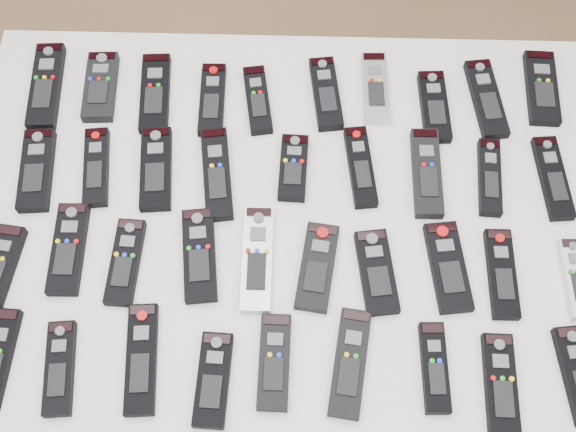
{
  "coord_description": "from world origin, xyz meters",
  "views": [
    {
      "loc": [
        -0.12,
        -0.64,
        2.01
      ],
      "look_at": [
        -0.14,
        -0.05,
        0.8
      ],
      "focal_mm": 45.0,
      "sensor_mm": 36.0,
      "label": 1
    }
  ],
  "objects_px": {
    "remote_16": "(427,173)",
    "remote_20": "(68,249)",
    "remote_36": "(501,386)",
    "remote_10": "(37,170)",
    "remote_13": "(217,174)",
    "remote_18": "(553,178)",
    "remote_12": "(156,169)",
    "remote_24": "(317,267)",
    "table": "(288,233)",
    "remote_21": "(125,262)",
    "remote_31": "(142,359)",
    "remote_23": "(257,259)",
    "remote_5": "(326,94)",
    "remote_11": "(96,167)",
    "remote_34": "(350,363)",
    "remote_28": "(576,278)",
    "remote_32": "(213,380)",
    "remote_19": "(0,265)",
    "remote_2": "(155,93)",
    "remote_35": "(435,368)",
    "remote_7": "(434,107)",
    "remote_3": "(212,100)",
    "remote_8": "(486,99)",
    "remote_15": "(360,167)",
    "remote_14": "(293,168)",
    "remote_25": "(377,272)",
    "remote_1": "(101,87)",
    "remote_22": "(199,255)",
    "remote_33": "(274,362)",
    "remote_4": "(258,100)",
    "remote_17": "(490,177)",
    "remote_26": "(448,267)",
    "remote_9": "(542,88)",
    "remote_0": "(46,86)",
    "remote_30": "(60,368)"
  },
  "relations": [
    {
      "from": "remote_10",
      "to": "remote_14",
      "type": "xyz_separation_m",
      "value": [
        0.5,
        0.02,
        -0.0
      ]
    },
    {
      "from": "remote_15",
      "to": "remote_36",
      "type": "relative_size",
      "value": 0.97
    },
    {
      "from": "remote_28",
      "to": "remote_21",
      "type": "bearing_deg",
      "value": 177.53
    },
    {
      "from": "remote_8",
      "to": "remote_28",
      "type": "distance_m",
      "value": 0.41
    },
    {
      "from": "remote_18",
      "to": "remote_19",
      "type": "relative_size",
      "value": 1.16
    },
    {
      "from": "remote_16",
      "to": "remote_34",
      "type": "height_order",
      "value": "remote_16"
    },
    {
      "from": "remote_0",
      "to": "remote_10",
      "type": "xyz_separation_m",
      "value": [
        0.02,
        -0.2,
        0.0
      ]
    },
    {
      "from": "remote_16",
      "to": "remote_23",
      "type": "relative_size",
      "value": 0.92
    },
    {
      "from": "remote_33",
      "to": "remote_36",
      "type": "distance_m",
      "value": 0.38
    },
    {
      "from": "remote_33",
      "to": "remote_34",
      "type": "height_order",
      "value": "remote_33"
    },
    {
      "from": "remote_13",
      "to": "remote_36",
      "type": "relative_size",
      "value": 1.1
    },
    {
      "from": "remote_12",
      "to": "remote_24",
      "type": "distance_m",
      "value": 0.37
    },
    {
      "from": "remote_18",
      "to": "remote_30",
      "type": "xyz_separation_m",
      "value": [
        -0.89,
        -0.39,
        0.0
      ]
    },
    {
      "from": "remote_18",
      "to": "remote_8",
      "type": "bearing_deg",
      "value": 116.59
    },
    {
      "from": "remote_2",
      "to": "remote_17",
      "type": "height_order",
      "value": "remote_17"
    },
    {
      "from": "remote_5",
      "to": "remote_16",
      "type": "relative_size",
      "value": 0.9
    },
    {
      "from": "remote_23",
      "to": "remote_24",
      "type": "xyz_separation_m",
      "value": [
        0.11,
        -0.01,
        -0.0
      ]
    },
    {
      "from": "remote_8",
      "to": "remote_17",
      "type": "distance_m",
      "value": 0.18
    },
    {
      "from": "remote_32",
      "to": "remote_24",
      "type": "bearing_deg",
      "value": 52.82
    },
    {
      "from": "remote_16",
      "to": "remote_20",
      "type": "xyz_separation_m",
      "value": [
        -0.67,
        -0.18,
        -0.0
      ]
    },
    {
      "from": "table",
      "to": "remote_10",
      "type": "relative_size",
      "value": 7.17
    },
    {
      "from": "remote_1",
      "to": "remote_36",
      "type": "relative_size",
      "value": 0.92
    },
    {
      "from": "remote_14",
      "to": "remote_1",
      "type": "bearing_deg",
      "value": 157.85
    },
    {
      "from": "remote_9",
      "to": "remote_22",
      "type": "relative_size",
      "value": 0.98
    },
    {
      "from": "remote_17",
      "to": "remote_34",
      "type": "distance_m",
      "value": 0.46
    },
    {
      "from": "remote_21",
      "to": "remote_3",
      "type": "bearing_deg",
      "value": 72.61
    },
    {
      "from": "remote_36",
      "to": "remote_10",
      "type": "bearing_deg",
      "value": 156.33
    },
    {
      "from": "remote_28",
      "to": "remote_34",
      "type": "xyz_separation_m",
      "value": [
        -0.41,
        -0.16,
        0.0
      ]
    },
    {
      "from": "remote_7",
      "to": "remote_13",
      "type": "relative_size",
      "value": 0.84
    },
    {
      "from": "remote_36",
      "to": "remote_19",
      "type": "bearing_deg",
      "value": 168.66
    },
    {
      "from": "remote_35",
      "to": "remote_36",
      "type": "bearing_deg",
      "value": -15.6
    },
    {
      "from": "remote_12",
      "to": "remote_15",
      "type": "bearing_deg",
      "value": -2.91
    },
    {
      "from": "remote_34",
      "to": "remote_13",
      "type": "bearing_deg",
      "value": 132.76
    },
    {
      "from": "remote_22",
      "to": "remote_15",
      "type": "bearing_deg",
      "value": 26.22
    },
    {
      "from": "remote_4",
      "to": "remote_24",
      "type": "height_order",
      "value": "remote_4"
    },
    {
      "from": "remote_7",
      "to": "remote_32",
      "type": "distance_m",
      "value": 0.7
    },
    {
      "from": "remote_24",
      "to": "remote_23",
      "type": "bearing_deg",
      "value": -178.69
    },
    {
      "from": "remote_0",
      "to": "remote_31",
      "type": "bearing_deg",
      "value": -68.25
    },
    {
      "from": "remote_20",
      "to": "remote_18",
      "type": "bearing_deg",
      "value": 9.75
    },
    {
      "from": "remote_11",
      "to": "remote_32",
      "type": "distance_m",
      "value": 0.48
    },
    {
      "from": "remote_16",
      "to": "remote_31",
      "type": "xyz_separation_m",
      "value": [
        -0.51,
        -0.38,
        -0.0
      ]
    },
    {
      "from": "remote_19",
      "to": "remote_25",
      "type": "bearing_deg",
      "value": 7.46
    },
    {
      "from": "remote_7",
      "to": "remote_23",
      "type": "distance_m",
      "value": 0.48
    },
    {
      "from": "table",
      "to": "remote_21",
      "type": "distance_m",
      "value": 0.32
    },
    {
      "from": "remote_16",
      "to": "remote_23",
      "type": "distance_m",
      "value": 0.37
    },
    {
      "from": "remote_11",
      "to": "remote_16",
      "type": "distance_m",
      "value": 0.64
    },
    {
      "from": "remote_13",
      "to": "remote_18",
      "type": "distance_m",
      "value": 0.65
    },
    {
      "from": "remote_11",
      "to": "remote_34",
      "type": "relative_size",
      "value": 0.9
    },
    {
      "from": "remote_2",
      "to": "remote_35",
      "type": "bearing_deg",
      "value": -49.51
    },
    {
      "from": "remote_3",
      "to": "remote_26",
      "type": "xyz_separation_m",
      "value": [
        0.45,
        -0.36,
        0.0
      ]
    }
  ]
}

